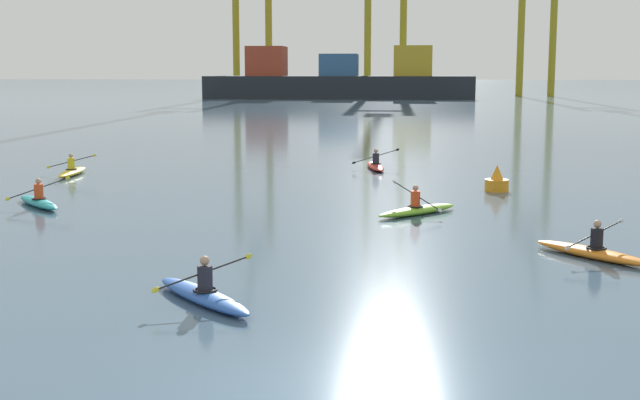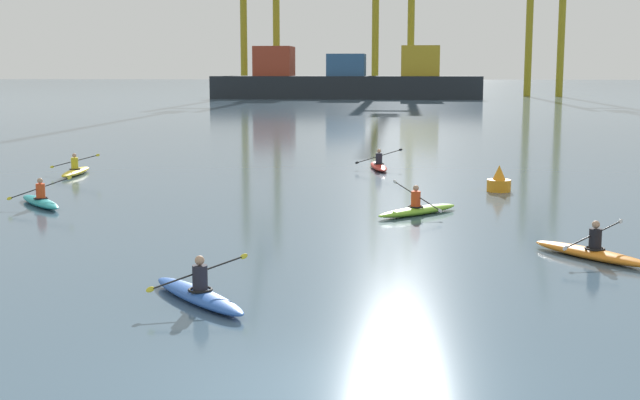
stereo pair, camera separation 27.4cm
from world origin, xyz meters
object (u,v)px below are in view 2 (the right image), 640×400
at_px(kayak_teal, 40,201).
at_px(kayak_lime, 418,209).
at_px(container_barge, 346,81).
at_px(kayak_yellow, 76,171).
at_px(kayak_orange, 592,252).
at_px(kayak_red, 379,166).
at_px(kayak_blue, 198,294).
at_px(channel_buoy, 499,182).

height_order(kayak_teal, kayak_lime, kayak_lime).
distance_m(container_barge, kayak_yellow, 101.39).
bearing_deg(kayak_yellow, kayak_orange, -38.23).
height_order(kayak_teal, kayak_red, kayak_red).
xyz_separation_m(kayak_teal, kayak_yellow, (-2.09, 8.38, 0.00)).
relative_size(kayak_red, kayak_orange, 1.16).
xyz_separation_m(kayak_teal, kayak_red, (11.02, 11.80, 0.00)).
relative_size(kayak_yellow, kayak_blue, 1.17).
distance_m(kayak_yellow, kayak_lime, 17.23).
height_order(kayak_yellow, kayak_orange, same).
distance_m(kayak_teal, kayak_blue, 13.94).
height_order(kayak_teal, kayak_orange, same).
xyz_separation_m(kayak_yellow, kayak_orange, (18.87, -14.87, -0.00)).
relative_size(kayak_yellow, kayak_lime, 1.21).
bearing_deg(kayak_red, channel_buoy, -54.97).
xyz_separation_m(kayak_red, kayak_blue, (-2.81, -23.06, 0.00)).
relative_size(channel_buoy, kayak_lime, 0.35).
height_order(container_barge, kayak_lime, container_barge).
relative_size(kayak_lime, kayak_red, 0.82).
xyz_separation_m(container_barge, kayak_blue, (5.53, -120.88, -2.65)).
distance_m(channel_buoy, kayak_yellow, 18.18).
height_order(kayak_lime, kayak_orange, kayak_lime).
height_order(kayak_yellow, kayak_red, kayak_red).
height_order(kayak_blue, kayak_orange, same).
bearing_deg(kayak_teal, kayak_red, 46.95).
distance_m(kayak_lime, kayak_orange, 7.25).
relative_size(kayak_yellow, kayak_red, 0.99).
bearing_deg(kayak_blue, kayak_yellow, 117.70).
xyz_separation_m(channel_buoy, kayak_orange, (1.01, -11.52, -0.19)).
bearing_deg(container_barge, kayak_blue, -87.38).
bearing_deg(kayak_lime, kayak_teal, 177.61).
bearing_deg(kayak_blue, kayak_red, 83.06).
bearing_deg(kayak_teal, kayak_orange, -21.15).
bearing_deg(channel_buoy, kayak_lime, -119.28).
xyz_separation_m(kayak_blue, kayak_orange, (8.56, 4.77, 0.00)).
bearing_deg(channel_buoy, kayak_yellow, 169.39).
relative_size(kayak_blue, kayak_orange, 0.99).
xyz_separation_m(kayak_yellow, kayak_lime, (14.75, -8.90, -0.00)).
bearing_deg(channel_buoy, kayak_blue, -114.88).
height_order(kayak_lime, kayak_blue, kayak_lime).
height_order(channel_buoy, kayak_teal, channel_buoy).
xyz_separation_m(kayak_red, kayak_orange, (5.75, -18.29, 0.00)).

